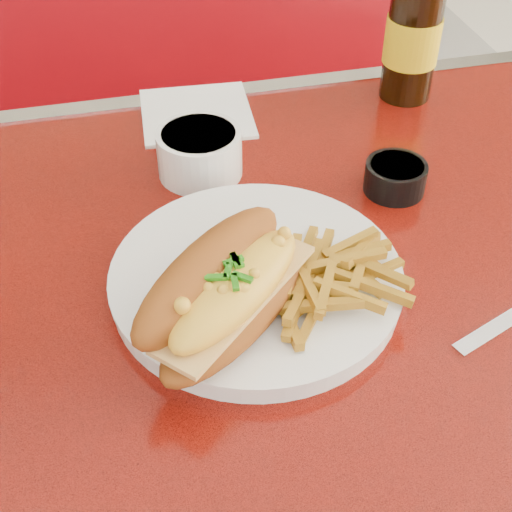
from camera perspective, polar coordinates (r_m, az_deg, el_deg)
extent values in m
cube|color=red|center=(0.68, 5.21, -4.46)|extent=(1.20, 0.80, 0.04)
cube|color=silver|center=(0.99, -1.92, 12.04)|extent=(1.22, 0.03, 0.04)
cube|color=maroon|center=(1.60, -4.38, 2.21)|extent=(1.20, 0.50, 0.45)
cylinder|color=white|center=(0.67, 0.00, -1.98)|extent=(0.29, 0.29, 0.02)
cylinder|color=white|center=(0.66, 0.00, -1.33)|extent=(0.29, 0.29, 0.00)
ellipsoid|color=#904A17|center=(0.60, -1.54, -4.35)|extent=(0.18, 0.18, 0.04)
cube|color=#E8B967|center=(0.59, -1.57, -3.29)|extent=(0.16, 0.15, 0.01)
ellipsoid|color=yellow|center=(0.58, -1.59, -2.56)|extent=(0.16, 0.15, 0.04)
ellipsoid|color=#904A17|center=(0.59, -3.68, -1.39)|extent=(0.19, 0.18, 0.07)
cube|color=#BABABF|center=(0.65, 5.63, -2.70)|extent=(0.07, 0.10, 0.00)
cube|color=#BABABF|center=(0.68, 1.01, 0.12)|extent=(0.03, 0.03, 0.00)
cylinder|color=white|center=(0.81, -4.54, 8.21)|extent=(0.13, 0.13, 0.05)
cylinder|color=black|center=(0.79, -4.63, 9.60)|extent=(0.11, 0.11, 0.01)
cylinder|color=black|center=(0.80, 11.08, 6.19)|extent=(0.08, 0.08, 0.03)
cylinder|color=#D37E4D|center=(0.79, 11.20, 6.99)|extent=(0.07, 0.07, 0.01)
cylinder|color=black|center=(0.95, 12.46, 16.99)|extent=(0.08, 0.08, 0.17)
cylinder|color=yellow|center=(0.95, 12.39, 16.55)|extent=(0.08, 0.08, 0.06)
cube|color=#BABABF|center=(0.68, 19.33, -4.99)|extent=(0.12, 0.06, 0.00)
cube|color=white|center=(0.93, -4.78, 11.31)|extent=(0.15, 0.15, 0.00)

